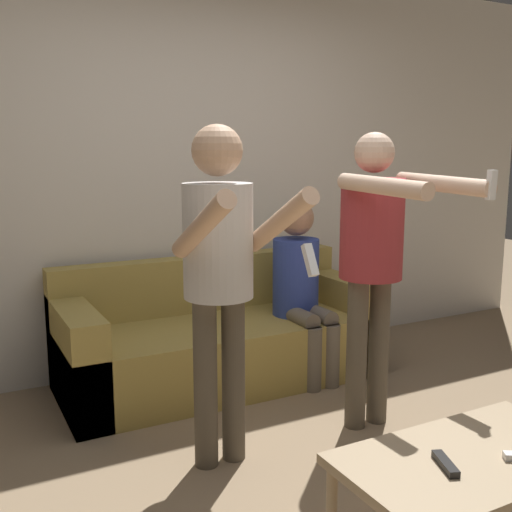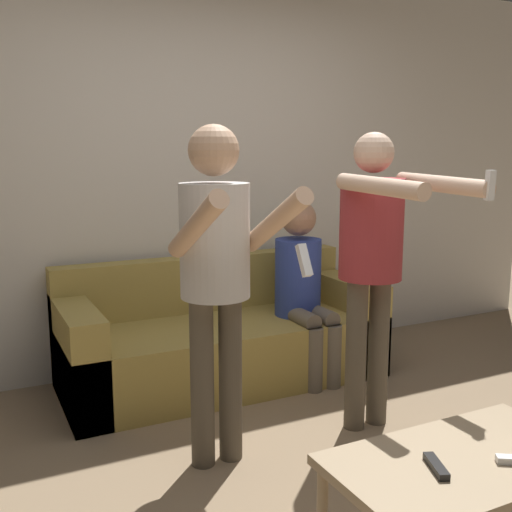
# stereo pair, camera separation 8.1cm
# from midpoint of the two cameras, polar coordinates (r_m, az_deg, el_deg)

# --- Properties ---
(ground_plane) EXTENTS (14.00, 14.00, 0.00)m
(ground_plane) POSITION_cam_midpoint_polar(r_m,az_deg,el_deg) (2.74, 8.94, -22.27)
(ground_plane) COLOR #937A5B
(wall_back) EXTENTS (6.40, 0.06, 2.70)m
(wall_back) POSITION_cam_midpoint_polar(r_m,az_deg,el_deg) (4.07, -6.74, 8.35)
(wall_back) COLOR silver
(wall_back) RESTS_ON ground_plane
(couch) EXTENTS (2.01, 0.82, 0.76)m
(couch) POSITION_cam_midpoint_polar(r_m,az_deg,el_deg) (3.88, -2.68, -7.94)
(couch) COLOR #AD9347
(couch) RESTS_ON ground_plane
(person_standing_left) EXTENTS (0.44, 0.68, 1.58)m
(person_standing_left) POSITION_cam_midpoint_polar(r_m,az_deg,el_deg) (2.68, -2.90, -0.37)
(person_standing_left) COLOR brown
(person_standing_left) RESTS_ON ground_plane
(person_standing_right) EXTENTS (0.44, 0.76, 1.55)m
(person_standing_right) POSITION_cam_midpoint_polar(r_m,az_deg,el_deg) (3.12, 11.89, 0.88)
(person_standing_right) COLOR brown
(person_standing_right) RESTS_ON ground_plane
(person_seated) EXTENTS (0.30, 0.53, 1.15)m
(person_seated) POSITION_cam_midpoint_polar(r_m,az_deg,el_deg) (3.87, 5.04, -2.48)
(person_seated) COLOR #6B6051
(person_seated) RESTS_ON ground_plane
(coffee_table) EXTENTS (0.95, 0.52, 0.42)m
(coffee_table) POSITION_cam_midpoint_polar(r_m,az_deg,el_deg) (2.31, 20.27, -18.49)
(coffee_table) COLOR tan
(coffee_table) RESTS_ON ground_plane
(remote_far) EXTENTS (0.09, 0.15, 0.02)m
(remote_far) POSITION_cam_midpoint_polar(r_m,az_deg,el_deg) (2.18, 17.86, -18.52)
(remote_far) COLOR black
(remote_far) RESTS_ON coffee_table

